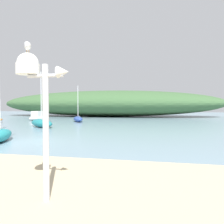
# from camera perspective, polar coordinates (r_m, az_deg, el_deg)

# --- Properties ---
(ground_plane) EXTENTS (120.00, 120.00, 0.00)m
(ground_plane) POSITION_cam_1_polar(r_m,az_deg,el_deg) (12.88, -23.10, -7.59)
(ground_plane) COLOR #7A99A8
(distant_hill) EXTENTS (43.88, 12.78, 5.00)m
(distant_hill) POSITION_cam_1_polar(r_m,az_deg,el_deg) (40.94, -1.39, 2.34)
(distant_hill) COLOR #3D6038
(distant_hill) RESTS_ON ground
(mast_structure) EXTENTS (1.07, 0.45, 2.88)m
(mast_structure) POSITION_cam_1_polar(r_m,az_deg,el_deg) (4.34, -20.37, 7.80)
(mast_structure) COLOR silver
(mast_structure) RESTS_ON beach_sand
(seagull_on_radar) EXTENTS (0.28, 0.33, 0.25)m
(seagull_on_radar) POSITION_cam_1_polar(r_m,az_deg,el_deg) (4.56, -22.07, 16.43)
(seagull_on_radar) COLOR orange
(seagull_on_radar) RESTS_ON mast_structure
(sailboat_mid_channel) EXTENTS (3.93, 3.50, 5.31)m
(sailboat_mid_channel) POSITION_cam_1_polar(r_m,az_deg,el_deg) (21.19, -18.75, -2.84)
(sailboat_mid_channel) COLOR teal
(sailboat_mid_channel) RESTS_ON ground
(motorboat_far_right) EXTENTS (1.85, 4.46, 1.29)m
(motorboat_far_right) POSITION_cam_1_polar(r_m,az_deg,el_deg) (31.66, -19.29, -1.25)
(motorboat_far_right) COLOR white
(motorboat_far_right) RESTS_ON ground
(sailboat_east_reach) EXTENTS (2.57, 3.55, 4.62)m
(sailboat_east_reach) POSITION_cam_1_polar(r_m,az_deg,el_deg) (27.18, -9.28, -1.86)
(sailboat_east_reach) COLOR #2D4C9E
(sailboat_east_reach) RESTS_ON ground
(sailboat_west_reach) EXTENTS (2.07, 3.21, 4.16)m
(sailboat_west_reach) POSITION_cam_1_polar(r_m,az_deg,el_deg) (13.54, -28.30, -5.61)
(sailboat_west_reach) COLOR teal
(sailboat_west_reach) RESTS_ON ground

